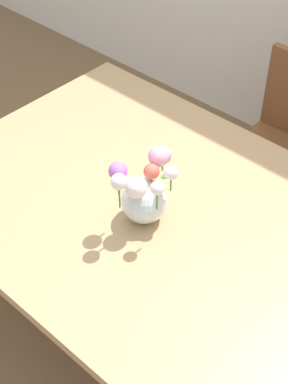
# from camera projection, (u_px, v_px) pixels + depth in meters

# --- Properties ---
(ground_plane) EXTENTS (12.00, 12.00, 0.00)m
(ground_plane) POSITION_uv_depth(u_px,v_px,m) (144.00, 320.00, 2.57)
(ground_plane) COLOR brown
(dining_table) EXTENTS (1.57, 1.19, 0.75)m
(dining_table) POSITION_uv_depth(u_px,v_px,m) (144.00, 214.00, 2.12)
(dining_table) COLOR tan
(dining_table) RESTS_ON ground_plane
(chair_far) EXTENTS (0.42, 0.42, 0.90)m
(chair_far) POSITION_uv_depth(u_px,v_px,m) (287.00, 139.00, 2.70)
(chair_far) COLOR brown
(chair_far) RESTS_ON ground_plane
(flower_vase) EXTENTS (0.20, 0.29, 0.27)m
(flower_vase) POSITION_uv_depth(u_px,v_px,m) (144.00, 192.00, 1.92)
(flower_vase) COLOR silver
(flower_vase) RESTS_ON dining_table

